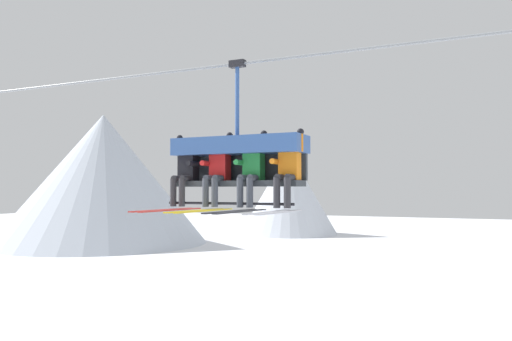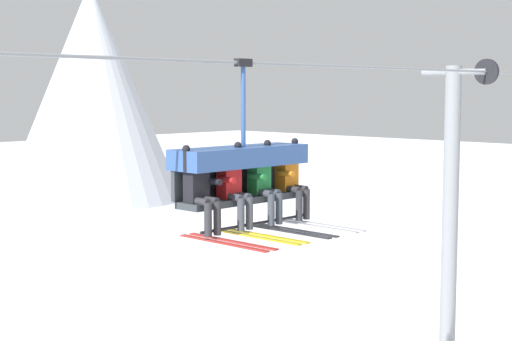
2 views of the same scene
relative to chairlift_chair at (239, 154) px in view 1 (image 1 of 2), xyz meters
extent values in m
cone|color=silver|center=(-34.00, 34.55, 0.57)|extent=(22.54, 22.54, 14.00)
cone|color=silver|center=(-19.74, 53.70, -0.89)|extent=(12.71, 12.71, 11.09)
cylinder|color=gray|center=(-0.83, -0.07, 1.56)|extent=(18.61, 0.05, 0.05)
cube|color=#33383D|center=(0.00, -0.07, -0.51)|extent=(2.31, 0.48, 0.10)
cube|color=#33383D|center=(0.00, 0.21, -0.23)|extent=(2.31, 0.08, 0.45)
cube|color=#335699|center=(0.00, -0.01, 0.14)|extent=(2.36, 0.68, 0.30)
cylinder|color=black|center=(0.00, -0.39, -0.84)|extent=(2.31, 0.04, 0.04)
cylinder|color=#335699|center=(0.00, -0.07, 0.90)|extent=(0.07, 0.07, 1.21)
cube|color=black|center=(0.00, -0.07, 1.56)|extent=(0.28, 0.12, 0.12)
cube|color=black|center=(-0.97, -0.09, -0.20)|extent=(0.32, 0.22, 0.52)
sphere|color=#284C93|center=(-0.97, -0.09, 0.16)|extent=(0.22, 0.22, 0.22)
ellipsoid|color=black|center=(-0.97, -0.19, 0.16)|extent=(0.17, 0.04, 0.08)
cylinder|color=#2D2D33|center=(-1.06, -0.26, -0.42)|extent=(0.11, 0.34, 0.11)
cylinder|color=#2D2D33|center=(-0.88, -0.26, -0.42)|extent=(0.11, 0.34, 0.11)
cylinder|color=#2D2D33|center=(-1.06, -0.43, -0.66)|extent=(0.11, 0.11, 0.48)
cylinder|color=#2D2D33|center=(-0.88, -0.43, -0.66)|extent=(0.11, 0.11, 0.48)
cube|color=#B22823|center=(-1.06, -0.73, -0.95)|extent=(0.09, 1.70, 0.02)
cube|color=#B22823|center=(-0.88, -0.73, -0.95)|extent=(0.09, 1.70, 0.02)
cylinder|color=black|center=(-1.15, -0.09, 0.15)|extent=(0.09, 0.09, 0.30)
sphere|color=black|center=(-1.15, -0.09, 0.32)|extent=(0.11, 0.11, 0.11)
cylinder|color=black|center=(-0.78, -0.24, -0.16)|extent=(0.09, 0.30, 0.09)
cube|color=red|center=(-0.32, -0.09, -0.20)|extent=(0.32, 0.22, 0.52)
sphere|color=black|center=(-0.32, -0.09, 0.16)|extent=(0.22, 0.22, 0.22)
ellipsoid|color=black|center=(-0.32, -0.19, 0.16)|extent=(0.17, 0.04, 0.08)
cylinder|color=#3D424C|center=(-0.41, -0.26, -0.42)|extent=(0.11, 0.34, 0.11)
cylinder|color=#3D424C|center=(-0.23, -0.26, -0.42)|extent=(0.11, 0.34, 0.11)
cylinder|color=#3D424C|center=(-0.41, -0.43, -0.66)|extent=(0.11, 0.11, 0.48)
cylinder|color=#3D424C|center=(-0.23, -0.43, -0.66)|extent=(0.11, 0.11, 0.48)
cube|color=gold|center=(-0.41, -0.73, -0.95)|extent=(0.09, 1.70, 0.02)
cube|color=gold|center=(-0.23, -0.73, -0.95)|extent=(0.09, 1.70, 0.02)
cylinder|color=red|center=(-0.51, -0.24, -0.16)|extent=(0.09, 0.30, 0.09)
cylinder|color=red|center=(-0.14, -0.09, 0.15)|extent=(0.09, 0.09, 0.30)
sphere|color=black|center=(-0.14, -0.09, 0.32)|extent=(0.11, 0.11, 0.11)
cube|color=#23843D|center=(0.32, -0.09, -0.20)|extent=(0.32, 0.22, 0.52)
sphere|color=silver|center=(0.32, -0.09, 0.16)|extent=(0.22, 0.22, 0.22)
ellipsoid|color=black|center=(0.32, -0.19, 0.16)|extent=(0.17, 0.04, 0.08)
cylinder|color=#3D424C|center=(0.23, -0.26, -0.42)|extent=(0.11, 0.34, 0.11)
cylinder|color=#3D424C|center=(0.41, -0.26, -0.42)|extent=(0.11, 0.34, 0.11)
cylinder|color=#3D424C|center=(0.23, -0.43, -0.66)|extent=(0.11, 0.11, 0.48)
cylinder|color=#3D424C|center=(0.41, -0.43, -0.66)|extent=(0.11, 0.11, 0.48)
cube|color=#232328|center=(0.23, -0.73, -0.95)|extent=(0.09, 1.70, 0.02)
cube|color=#232328|center=(0.41, -0.73, -0.95)|extent=(0.09, 1.70, 0.02)
cylinder|color=#23843D|center=(0.14, -0.24, -0.16)|extent=(0.09, 0.30, 0.09)
cylinder|color=#23843D|center=(0.51, -0.09, 0.15)|extent=(0.09, 0.09, 0.30)
sphere|color=black|center=(0.51, -0.09, 0.32)|extent=(0.11, 0.11, 0.11)
cube|color=orange|center=(0.97, -0.09, -0.20)|extent=(0.32, 0.22, 0.52)
sphere|color=black|center=(0.97, -0.09, 0.16)|extent=(0.22, 0.22, 0.22)
ellipsoid|color=black|center=(0.97, -0.19, 0.16)|extent=(0.17, 0.04, 0.08)
cylinder|color=#2D2D33|center=(0.88, -0.26, -0.42)|extent=(0.11, 0.34, 0.11)
cylinder|color=#2D2D33|center=(1.06, -0.26, -0.42)|extent=(0.11, 0.34, 0.11)
cylinder|color=#2D2D33|center=(0.88, -0.43, -0.66)|extent=(0.11, 0.11, 0.48)
cylinder|color=#2D2D33|center=(1.06, -0.43, -0.66)|extent=(0.11, 0.11, 0.48)
cube|color=#B2B2BC|center=(0.88, -0.73, -0.95)|extent=(0.09, 1.70, 0.02)
cube|color=#B2B2BC|center=(1.06, -0.73, -0.95)|extent=(0.09, 1.70, 0.02)
cylinder|color=orange|center=(0.78, -0.24, -0.16)|extent=(0.09, 0.30, 0.09)
cylinder|color=orange|center=(1.15, -0.09, 0.15)|extent=(0.09, 0.09, 0.30)
sphere|color=black|center=(1.15, -0.09, 0.32)|extent=(0.11, 0.11, 0.11)
camera|label=1|loc=(3.86, -7.66, -0.61)|focal=35.00mm
camera|label=2|loc=(-8.34, -8.47, 1.13)|focal=55.00mm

